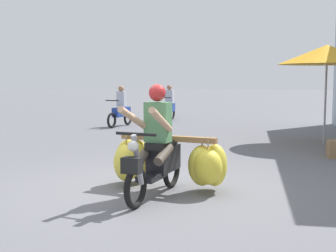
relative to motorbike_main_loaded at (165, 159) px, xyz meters
name	(u,v)px	position (x,y,z in m)	size (l,w,h in m)	color
ground_plane	(142,190)	(-0.34, -0.07, -0.48)	(120.00, 120.00, 0.00)	slate
motorbike_main_loaded	(165,159)	(0.00, 0.00, 0.00)	(1.83, 1.92, 1.58)	black
motorbike_distant_ahead_left	(169,106)	(-1.91, 10.97, 0.09)	(0.50, 1.62, 1.40)	black
motorbike_distant_ahead_right	(121,110)	(-3.15, 8.49, 0.09)	(0.62, 1.59, 1.40)	black
market_umbrella_near_shop	(327,55)	(3.07, 5.32, 1.76)	(2.39, 2.39, 2.48)	#99999E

